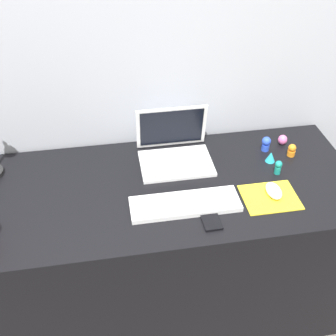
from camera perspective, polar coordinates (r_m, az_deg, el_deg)
name	(u,v)px	position (r m, az deg, el deg)	size (l,w,h in m)	color
ground_plane	(161,298)	(2.22, -1.00, -17.14)	(6.00, 6.00, 0.00)	#59514C
back_wall	(146,121)	(1.92, -2.94, 6.37)	(2.82, 0.05, 1.64)	#B2B7C1
desk	(160,249)	(1.93, -1.12, -10.90)	(1.62, 0.66, 0.74)	black
laptop	(174,147)	(1.79, 0.82, 2.85)	(0.30, 0.24, 0.21)	white
keyboard	(185,204)	(1.58, 2.32, -4.90)	(0.41, 0.13, 0.02)	white
mousepad	(270,197)	(1.67, 13.59, -3.86)	(0.21, 0.17, 0.00)	yellow
mouse	(274,191)	(1.67, 14.07, -2.99)	(0.06, 0.10, 0.03)	white
cell_phone	(210,218)	(1.54, 5.67, -6.66)	(0.06, 0.13, 0.01)	black
toy_figurine_orange	(292,150)	(1.89, 16.35, 2.34)	(0.03, 0.03, 0.06)	orange
toy_figurine_teal	(278,167)	(1.77, 14.64, 0.14)	(0.03, 0.03, 0.06)	teal
toy_figurine_pink	(283,140)	(1.96, 15.20, 3.70)	(0.04, 0.04, 0.05)	pink
toy_figurine_cyan	(271,157)	(1.84, 13.67, 1.48)	(0.04, 0.04, 0.05)	#28B7CC
toy_figurine_blue	(266,143)	(1.89, 13.08, 3.26)	(0.04, 0.04, 0.07)	blue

